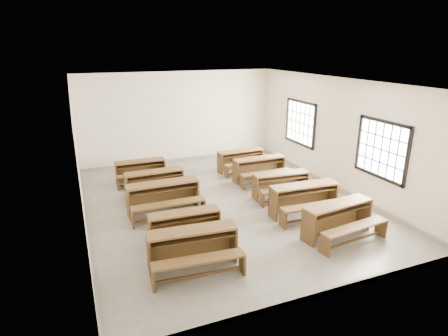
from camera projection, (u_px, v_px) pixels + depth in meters
name	position (u px, v px, depth m)	size (l,w,h in m)	color
room	(227.00, 124.00, 9.40)	(8.50, 8.50, 3.20)	gray
desk_set_0	(193.00, 246.00, 7.04)	(1.75, 1.01, 0.76)	brown
desk_set_1	(185.00, 225.00, 7.95)	(1.55, 0.84, 0.69)	brown
desk_set_2	(164.00, 196.00, 9.33)	(1.79, 0.95, 0.80)	brown
desk_set_3	(155.00, 182.00, 10.41)	(1.63, 0.88, 0.72)	brown
desk_set_4	(141.00, 170.00, 11.51)	(1.53, 0.82, 0.68)	brown
desk_set_5	(339.00, 217.00, 8.20)	(1.79, 1.07, 0.76)	brown
desk_set_6	(305.00, 197.00, 9.25)	(1.77, 0.97, 0.78)	brown
desk_set_7	(282.00, 183.00, 10.33)	(1.63, 0.94, 0.70)	brown
desk_set_8	(260.00, 168.00, 11.61)	(1.63, 0.85, 0.73)	brown
desk_set_9	(241.00, 159.00, 12.54)	(1.62, 0.91, 0.71)	brown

